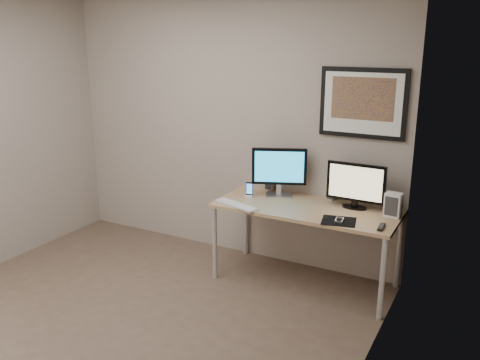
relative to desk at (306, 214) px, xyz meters
The scene contains 14 objects.
floor 1.81m from the desk, 126.53° to the right, with size 3.60×3.60×0.00m, color brown.
room 1.66m from the desk, 137.99° to the right, with size 3.60×3.60×3.60m.
desk is the anchor object (origin of this frame).
framed_art 1.07m from the desk, 43.46° to the left, with size 0.75×0.04×0.60m.
monitor_large 0.49m from the desk, 155.00° to the left, with size 0.48×0.24×0.46m.
monitor_tv 0.50m from the desk, 22.36° to the left, with size 0.51×0.12×0.40m.
speaker_left 0.60m from the desk, 148.95° to the left, with size 0.08×0.08×0.20m, color silver.
speaker_right 0.37m from the desk, 66.80° to the left, with size 0.08×0.08×0.20m, color silver.
phone_dock 0.59m from the desk, behind, with size 0.07×0.07×0.14m, color black.
keyboard 0.62m from the desk, 154.34° to the right, with size 0.46×0.12×0.02m, color silver.
mousepad 0.43m from the desk, 31.31° to the right, with size 0.27×0.24×0.00m, color black.
mouse 0.44m from the desk, 31.52° to the right, with size 0.05×0.10×0.03m, color black.
remote 0.74m from the desk, 16.66° to the right, with size 0.04×0.16×0.02m, color black.
fan_unit 0.74m from the desk, ahead, with size 0.13×0.10×0.20m, color silver.
Camera 1 is at (2.47, -2.65, 2.18)m, focal length 38.00 mm.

